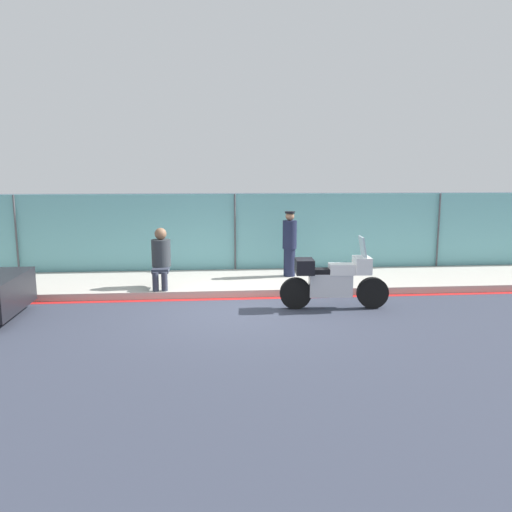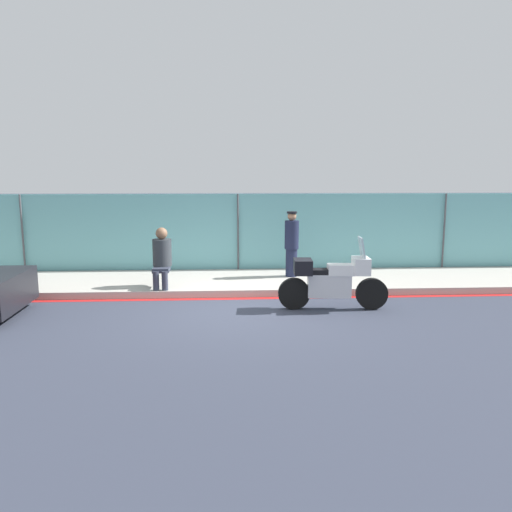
# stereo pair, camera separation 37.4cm
# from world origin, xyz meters

# --- Properties ---
(ground_plane) EXTENTS (120.00, 120.00, 0.00)m
(ground_plane) POSITION_xyz_m (0.00, 0.00, 0.00)
(ground_plane) COLOR #333847
(sidewalk) EXTENTS (42.36, 2.53, 0.16)m
(sidewalk) POSITION_xyz_m (0.00, 2.29, 0.08)
(sidewalk) COLOR #ADA89E
(sidewalk) RESTS_ON ground_plane
(curb_paint_stripe) EXTENTS (42.36, 0.18, 0.01)m
(curb_paint_stripe) POSITION_xyz_m (0.00, 0.93, 0.00)
(curb_paint_stripe) COLOR red
(curb_paint_stripe) RESTS_ON ground_plane
(storefront_fence) EXTENTS (40.24, 0.17, 2.21)m
(storefront_fence) POSITION_xyz_m (-0.00, 3.64, 1.11)
(storefront_fence) COLOR #6BB2B7
(storefront_fence) RESTS_ON ground_plane
(motorcycle) EXTENTS (2.24, 0.58, 1.50)m
(motorcycle) POSITION_xyz_m (1.85, -0.03, 0.60)
(motorcycle) COLOR black
(motorcycle) RESTS_ON ground_plane
(officer_standing) EXTENTS (0.36, 0.36, 1.65)m
(officer_standing) POSITION_xyz_m (1.33, 2.52, 1.01)
(officer_standing) COLOR #191E38
(officer_standing) RESTS_ON sidewalk
(person_seated_on_curb) EXTENTS (0.44, 0.72, 1.37)m
(person_seated_on_curb) POSITION_xyz_m (-1.79, 1.51, 0.92)
(person_seated_on_curb) COLOR #2D3342
(person_seated_on_curb) RESTS_ON sidewalk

